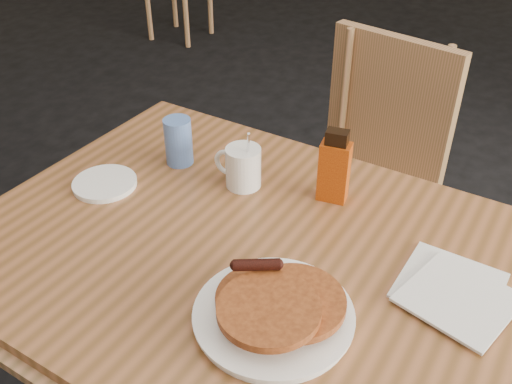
# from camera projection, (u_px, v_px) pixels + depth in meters

# --- Properties ---
(main_table) EXTENTS (1.34, 0.95, 0.75)m
(main_table) POSITION_uv_depth(u_px,v_px,m) (274.00, 272.00, 1.12)
(main_table) COLOR #945934
(main_table) RESTS_ON floor
(chair_main_far) EXTENTS (0.50, 0.50, 0.92)m
(chair_main_far) POSITION_uv_depth(u_px,v_px,m) (374.00, 162.00, 1.76)
(chair_main_far) COLOR #B47C54
(chair_main_far) RESTS_ON floor
(pancake_plate) EXTENTS (0.27, 0.27, 0.08)m
(pancake_plate) POSITION_uv_depth(u_px,v_px,m) (274.00, 310.00, 0.96)
(pancake_plate) COLOR white
(pancake_plate) RESTS_ON main_table
(coffee_mug) EXTENTS (0.11, 0.08, 0.15)m
(coffee_mug) POSITION_uv_depth(u_px,v_px,m) (242.00, 166.00, 1.27)
(coffee_mug) COLOR white
(coffee_mug) RESTS_ON main_table
(syrup_bottle) EXTENTS (0.07, 0.05, 0.17)m
(syrup_bottle) POSITION_uv_depth(u_px,v_px,m) (334.00, 168.00, 1.21)
(syrup_bottle) COLOR maroon
(syrup_bottle) RESTS_ON main_table
(napkin_stack) EXTENTS (0.22, 0.23, 0.01)m
(napkin_stack) POSITION_uv_depth(u_px,v_px,m) (454.00, 292.00, 1.01)
(napkin_stack) COLOR white
(napkin_stack) RESTS_ON main_table
(blue_tumbler) EXTENTS (0.08, 0.08, 0.12)m
(blue_tumbler) POSITION_uv_depth(u_px,v_px,m) (178.00, 141.00, 1.35)
(blue_tumbler) COLOR #5175BE
(blue_tumbler) RESTS_ON main_table
(side_saucer) EXTENTS (0.16, 0.16, 0.01)m
(side_saucer) POSITION_uv_depth(u_px,v_px,m) (105.00, 183.00, 1.30)
(side_saucer) COLOR white
(side_saucer) RESTS_ON main_table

